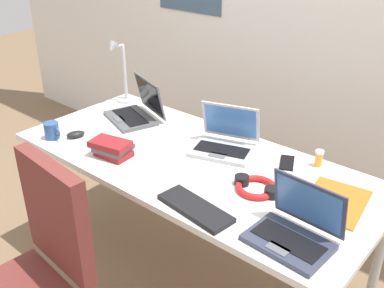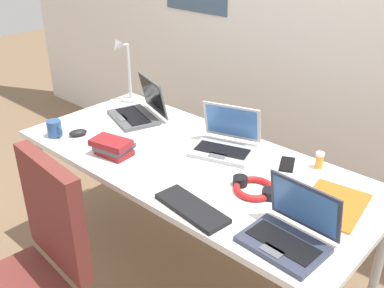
% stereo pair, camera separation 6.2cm
% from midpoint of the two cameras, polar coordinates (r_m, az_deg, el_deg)
% --- Properties ---
extents(ground_plane, '(12.00, 12.00, 0.00)m').
position_cam_midpoint_polar(ground_plane, '(2.59, 0.71, -16.36)').
color(ground_plane, '#7A6047').
extents(wall_back, '(6.00, 0.13, 2.60)m').
position_cam_midpoint_polar(wall_back, '(2.84, 16.30, 16.34)').
color(wall_back, silver).
rests_on(wall_back, ground_plane).
extents(desk, '(1.80, 0.80, 0.74)m').
position_cam_midpoint_polar(desk, '(2.18, 0.81, -3.21)').
color(desk, white).
rests_on(desk, ground_plane).
extents(desk_lamp, '(0.12, 0.18, 0.40)m').
position_cam_midpoint_polar(desk_lamp, '(2.78, -7.92, 9.16)').
color(desk_lamp, silver).
rests_on(desk_lamp, desk).
extents(laptop_by_keyboard, '(0.36, 0.34, 0.22)m').
position_cam_midpoint_polar(laptop_by_keyboard, '(2.22, 5.04, 0.21)').
color(laptop_by_keyboard, '#B7BABC').
rests_on(laptop_by_keyboard, desk).
extents(laptop_near_mouse, '(0.30, 0.26, 0.22)m').
position_cam_midpoint_polar(laptop_near_mouse, '(1.66, 13.35, -10.87)').
color(laptop_near_mouse, '#33384C').
rests_on(laptop_near_mouse, desk).
extents(laptop_far_corner, '(0.38, 0.35, 0.23)m').
position_cam_midpoint_polar(laptop_far_corner, '(2.58, -6.05, 4.26)').
color(laptop_far_corner, '#515459').
rests_on(laptop_far_corner, desk).
extents(external_keyboard, '(0.34, 0.16, 0.02)m').
position_cam_midpoint_polar(external_keyboard, '(1.79, 0.97, -8.17)').
color(external_keyboard, black).
rests_on(external_keyboard, desk).
extents(computer_mouse, '(0.09, 0.11, 0.03)m').
position_cam_midpoint_polar(computer_mouse, '(2.44, -13.61, 1.41)').
color(computer_mouse, black).
rests_on(computer_mouse, desk).
extents(cell_phone, '(0.12, 0.15, 0.01)m').
position_cam_midpoint_polar(cell_phone, '(2.15, 12.81, -2.54)').
color(cell_phone, black).
rests_on(cell_phone, desk).
extents(headphones, '(0.21, 0.18, 0.04)m').
position_cam_midpoint_polar(headphones, '(1.92, 8.86, -5.58)').
color(headphones, red).
rests_on(headphones, desk).
extents(pill_bottle, '(0.04, 0.04, 0.08)m').
position_cam_midpoint_polar(pill_bottle, '(2.15, 16.70, -1.97)').
color(pill_bottle, gold).
rests_on(pill_bottle, desk).
extents(book_stack, '(0.21, 0.18, 0.08)m').
position_cam_midpoint_polar(book_stack, '(2.20, -9.23, -0.38)').
color(book_stack, maroon).
rests_on(book_stack, desk).
extents(paper_folder_front_right, '(0.27, 0.34, 0.01)m').
position_cam_midpoint_polar(paper_folder_front_right, '(1.92, 18.40, -7.29)').
color(paper_folder_front_right, orange).
rests_on(paper_folder_front_right, desk).
extents(coffee_mug, '(0.11, 0.08, 0.09)m').
position_cam_midpoint_polar(coffee_mug, '(2.45, -16.39, 1.89)').
color(coffee_mug, '#2D518C').
rests_on(coffee_mug, desk).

